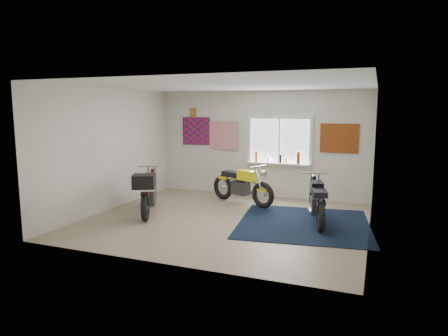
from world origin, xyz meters
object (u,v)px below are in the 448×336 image
at_px(navy_rug, 304,223).
at_px(yellow_triumph, 242,186).
at_px(maroon_tourer, 148,191).
at_px(black_chrome_bike, 317,202).

xyz_separation_m(navy_rug, yellow_triumph, (-1.69, 1.19, 0.42)).
xyz_separation_m(navy_rug, maroon_tourer, (-3.22, -0.52, 0.50)).
xyz_separation_m(navy_rug, black_chrome_bike, (0.22, 0.18, 0.41)).
relative_size(black_chrome_bike, maroon_tourer, 0.97).
xyz_separation_m(yellow_triumph, black_chrome_bike, (1.92, -1.01, -0.01)).
height_order(navy_rug, black_chrome_bike, black_chrome_bike).
relative_size(navy_rug, maroon_tourer, 1.41).
bearing_deg(navy_rug, maroon_tourer, -170.81).
bearing_deg(maroon_tourer, navy_rug, -105.53).
bearing_deg(yellow_triumph, maroon_tourer, -107.75).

